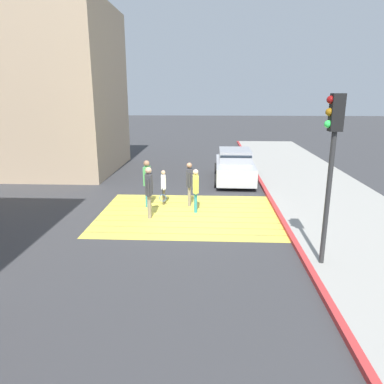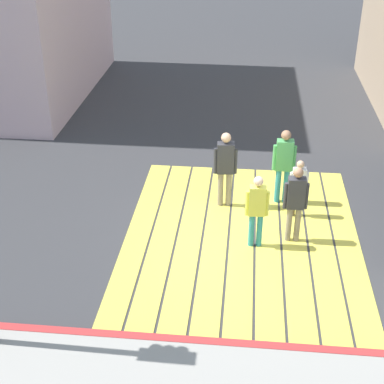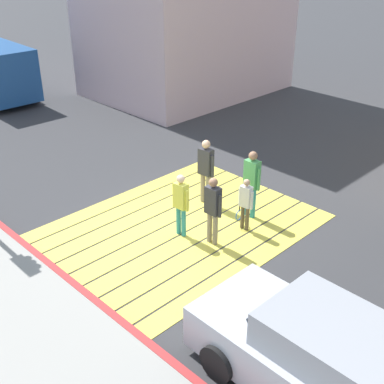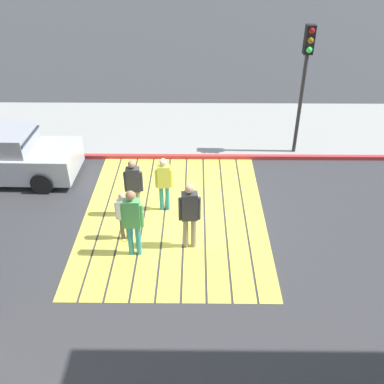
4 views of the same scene
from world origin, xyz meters
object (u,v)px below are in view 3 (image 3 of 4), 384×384
at_px(pedestrian_adult_trailing, 252,180).
at_px(pedestrian_teen_behind, 213,206).
at_px(pedestrian_adult_side, 206,167).
at_px(car_parked_near_curb, 324,362).
at_px(pedestrian_adult_lead, 181,201).
at_px(pedestrian_child_with_racket, 245,201).

height_order(pedestrian_adult_trailing, pedestrian_teen_behind, pedestrian_adult_trailing).
bearing_deg(pedestrian_adult_trailing, pedestrian_adult_side, 102.39).
xyz_separation_m(car_parked_near_curb, pedestrian_adult_lead, (1.74, 4.98, 0.20)).
bearing_deg(pedestrian_adult_trailing, pedestrian_adult_lead, 162.34).
xyz_separation_m(pedestrian_teen_behind, pedestrian_child_with_racket, (1.02, -0.13, -0.22)).
bearing_deg(pedestrian_teen_behind, pedestrian_adult_side, 48.51).
distance_m(pedestrian_teen_behind, pedestrian_child_with_racket, 1.05).
bearing_deg(pedestrian_teen_behind, pedestrian_child_with_racket, -7.25).
bearing_deg(pedestrian_adult_trailing, car_parked_near_curb, -129.53).
height_order(pedestrian_adult_trailing, pedestrian_child_with_racket, pedestrian_adult_trailing).
bearing_deg(pedestrian_adult_side, pedestrian_adult_lead, -155.81).
relative_size(car_parked_near_curb, pedestrian_adult_trailing, 2.39).
bearing_deg(pedestrian_adult_lead, pedestrian_adult_side, 24.19).
distance_m(pedestrian_adult_lead, pedestrian_child_with_racket, 1.58).
height_order(pedestrian_adult_lead, pedestrian_teen_behind, pedestrian_teen_behind).
bearing_deg(pedestrian_teen_behind, car_parked_near_curb, -115.58).
distance_m(pedestrian_adult_trailing, pedestrian_child_with_racket, 0.72).
xyz_separation_m(car_parked_near_curb, pedestrian_adult_trailing, (3.61, 4.38, 0.32)).
bearing_deg(car_parked_near_curb, pedestrian_child_with_racket, 53.38).
xyz_separation_m(pedestrian_adult_lead, pedestrian_adult_side, (1.59, 0.71, 0.12)).
xyz_separation_m(pedestrian_adult_trailing, pedestrian_adult_side, (-0.29, 1.31, 0.00)).
relative_size(car_parked_near_curb, pedestrian_teen_behind, 2.54).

